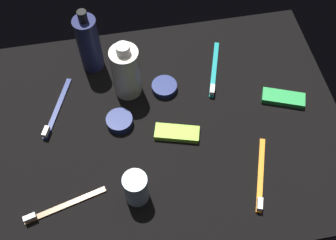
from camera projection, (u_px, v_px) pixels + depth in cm
name	position (u px, v px, depth cm)	size (l,w,h in cm)	color
ground_plane	(168.00, 128.00, 100.07)	(84.00, 64.00, 1.20)	black
lotion_bottle	(89.00, 44.00, 102.27)	(5.62, 5.62, 18.84)	#1A1E48
bodywash_bottle	(126.00, 71.00, 98.92)	(6.79, 6.79, 16.42)	silver
deodorant_stick	(136.00, 188.00, 86.66)	(5.16, 5.16, 8.85)	silver
toothbrush_orange	(261.00, 178.00, 91.97)	(7.24, 17.34, 2.10)	orange
toothbrush_navy	(56.00, 111.00, 101.13)	(7.78, 17.17, 2.10)	navy
toothbrush_teal	(214.00, 72.00, 107.43)	(6.78, 17.47, 2.10)	teal
toothbrush_brown	(60.00, 207.00, 88.55)	(17.74, 5.60, 2.10)	brown
snack_bar_green	(283.00, 98.00, 102.94)	(10.40, 4.00, 1.50)	green
snack_bar_lime	(177.00, 133.00, 97.77)	(10.40, 4.00, 1.50)	#8CD133
cream_tin_left	(164.00, 87.00, 104.52)	(6.35, 6.35, 1.78)	navy
cream_tin_right	(120.00, 121.00, 99.07)	(6.31, 6.31, 2.18)	navy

